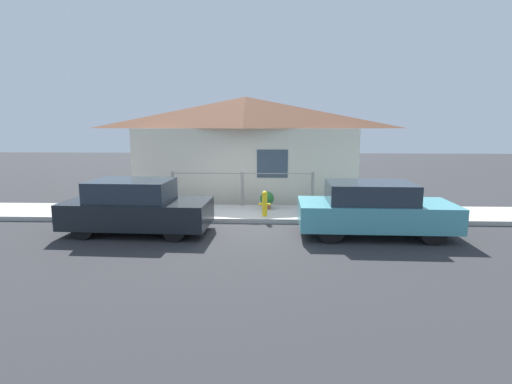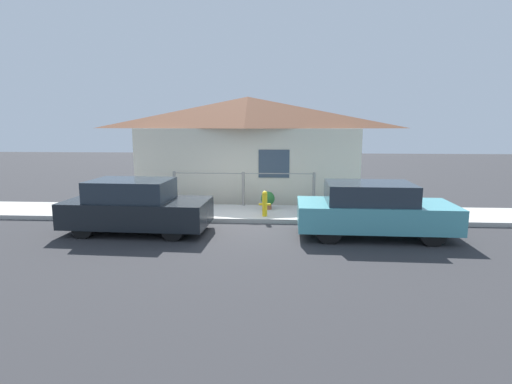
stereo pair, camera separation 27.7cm
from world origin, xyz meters
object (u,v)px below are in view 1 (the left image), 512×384
object	(u,v)px
car_left	(136,207)
potted_plant_near_hydrant	(267,199)
car_right	(374,209)
fire_hydrant	(265,203)

from	to	relation	value
car_left	potted_plant_near_hydrant	world-z (taller)	car_left
car_left	car_right	xyz separation A→B (m)	(6.31, -0.00, 0.01)
car_right	potted_plant_near_hydrant	size ratio (longest dim) A/B	6.79
car_left	fire_hydrant	bearing A→B (deg)	26.43
fire_hydrant	potted_plant_near_hydrant	size ratio (longest dim) A/B	1.32
fire_hydrant	car_left	bearing A→B (deg)	-155.58
car_left	car_right	world-z (taller)	car_left
car_right	potted_plant_near_hydrant	xyz separation A→B (m)	(-2.84, 2.59, -0.25)
car_right	fire_hydrant	distance (m)	3.28
car_right	car_left	bearing A→B (deg)	-178.96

